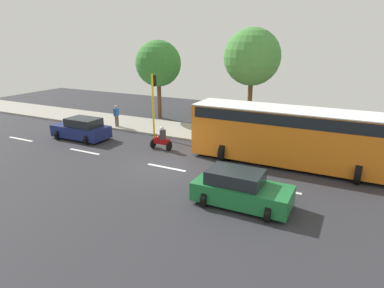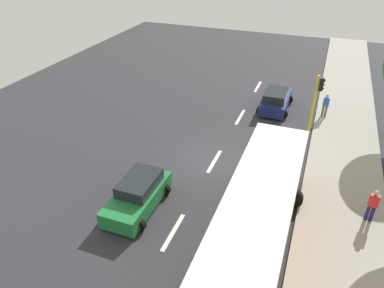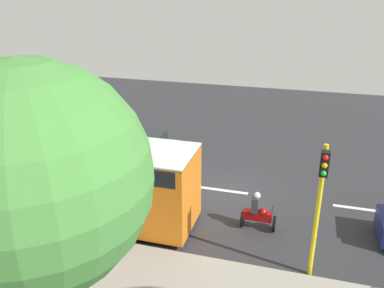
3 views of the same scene
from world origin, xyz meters
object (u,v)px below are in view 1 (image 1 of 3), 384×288
object	(u,v)px
pedestrian_near_signal	(116,115)
street_tree_north	(158,64)
street_tree_south	(252,57)
car_dark_blue	(82,129)
city_bus	(291,133)
motorcycle	(161,140)
traffic_light_corner	(154,96)
car_green	(240,189)
pedestrian_by_tree	(251,122)

from	to	relation	value
pedestrian_near_signal	street_tree_north	bearing A→B (deg)	-13.43
street_tree_south	car_dark_blue	bearing A→B (deg)	131.55
car_dark_blue	street_tree_north	distance (m)	9.10
city_bus	street_tree_north	bearing A→B (deg)	62.74
pedestrian_near_signal	street_tree_south	size ratio (longest dim) A/B	0.22
city_bus	motorcycle	distance (m)	7.94
traffic_light_corner	car_green	bearing A→B (deg)	-128.51
car_green	traffic_light_corner	distance (m)	11.60
pedestrian_near_signal	pedestrian_by_tree	size ratio (longest dim) A/B	1.00
motorcycle	street_tree_north	size ratio (longest dim) A/B	0.23
car_green	traffic_light_corner	xyz separation A→B (m)	(7.09, 8.91, 2.22)
pedestrian_near_signal	motorcycle	bearing A→B (deg)	-116.17
pedestrian_by_tree	traffic_light_corner	xyz separation A→B (m)	(-3.25, 6.16, 1.87)
motorcycle	city_bus	bearing A→B (deg)	-82.76
pedestrian_by_tree	street_tree_north	world-z (taller)	street_tree_north
car_dark_blue	pedestrian_by_tree	world-z (taller)	pedestrian_by_tree
pedestrian_by_tree	street_tree_south	xyz separation A→B (m)	(2.38, 0.94, 4.40)
motorcycle	street_tree_south	distance (m)	9.79
pedestrian_by_tree	car_dark_blue	bearing A→B (deg)	120.03
street_tree_north	street_tree_south	bearing A→B (deg)	-87.31
car_green	car_dark_blue	size ratio (longest dim) A/B	1.00
pedestrian_by_tree	street_tree_north	bearing A→B (deg)	77.52
motorcycle	street_tree_south	world-z (taller)	street_tree_south
car_dark_blue	motorcycle	xyz separation A→B (m)	(0.53, -6.26, -0.07)
pedestrian_near_signal	car_green	bearing A→B (deg)	-121.04
motorcycle	pedestrian_near_signal	distance (m)	6.66
city_bus	street_tree_south	world-z (taller)	street_tree_south
pedestrian_by_tree	street_tree_south	distance (m)	5.09
car_dark_blue	pedestrian_by_tree	distance (m)	12.06
street_tree_south	car_green	bearing A→B (deg)	-163.79
car_dark_blue	traffic_light_corner	world-z (taller)	traffic_light_corner
car_dark_blue	street_tree_north	bearing A→B (deg)	-9.81
traffic_light_corner	pedestrian_near_signal	bearing A→B (deg)	80.44
city_bus	pedestrian_by_tree	xyz separation A→B (m)	(4.52, 3.60, -0.79)
street_tree_north	car_green	bearing A→B (deg)	-136.27
street_tree_south	street_tree_north	size ratio (longest dim) A/B	1.14
street_tree_north	pedestrian_by_tree	bearing A→B (deg)	-102.48
motorcycle	pedestrian_by_tree	bearing A→B (deg)	-37.20
car_green	motorcycle	bearing A→B (deg)	55.13
traffic_light_corner	city_bus	bearing A→B (deg)	-97.41
city_bus	pedestrian_near_signal	distance (m)	13.90
city_bus	motorcycle	size ratio (longest dim) A/B	7.19
traffic_light_corner	street_tree_north	bearing A→B (deg)	28.85
car_dark_blue	traffic_light_corner	size ratio (longest dim) A/B	0.90
car_dark_blue	street_tree_north	world-z (taller)	street_tree_north
pedestrian_by_tree	street_tree_south	world-z (taller)	street_tree_south
car_dark_blue	pedestrian_by_tree	xyz separation A→B (m)	(6.03, -10.44, 0.35)
traffic_light_corner	motorcycle	bearing A→B (deg)	-138.79
city_bus	motorcycle	bearing A→B (deg)	97.24
pedestrian_by_tree	pedestrian_near_signal	bearing A→B (deg)	104.25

